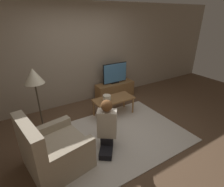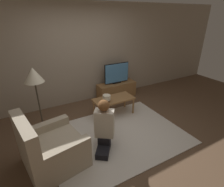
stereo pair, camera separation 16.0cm
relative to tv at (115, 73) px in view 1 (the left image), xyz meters
The scene contains 10 objects.
ground_plane 2.01m from the tv, 119.74° to the right, with size 10.00×10.00×0.00m, color brown.
wall_back 1.12m from the tv, 161.50° to the left, with size 10.00×0.06×2.60m.
rug 2.01m from the tv, 119.74° to the right, with size 2.67×1.99×0.02m.
tv_stand 0.52m from the tv, 90.00° to the right, with size 1.15×0.38×0.45m.
tv is the anchor object (origin of this frame).
coffee_table 1.09m from the tv, 123.97° to the right, with size 0.98×0.46×0.45m.
floor_lamp 2.36m from the tv, 162.60° to the right, with size 0.37×0.37×1.40m.
armchair 2.87m from the tv, 141.97° to the right, with size 1.03×1.04×0.97m.
person_kneeling 2.23m from the tv, 125.91° to the right, with size 0.65×0.77×0.98m.
table_lamp 1.25m from the tv, 130.85° to the right, with size 0.18×0.18×0.17m.
Camera 1 is at (-1.64, -2.43, 2.29)m, focal length 28.00 mm.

